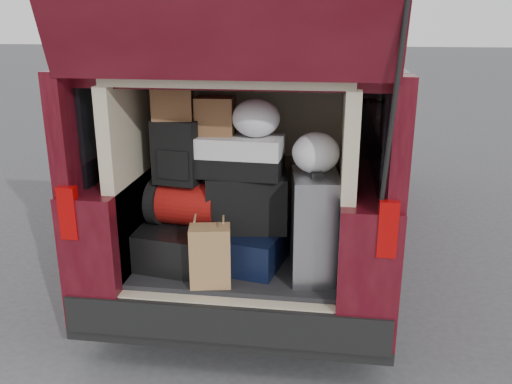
% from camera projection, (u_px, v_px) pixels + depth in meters
% --- Properties ---
extents(ground, '(80.00, 80.00, 0.00)m').
position_uv_depth(ground, '(235.00, 350.00, 3.49)').
color(ground, '#3E3E40').
rests_on(ground, ground).
extents(minivan, '(1.90, 5.35, 2.77)m').
position_uv_depth(minivan, '(270.00, 148.00, 4.96)').
color(minivan, black).
rests_on(minivan, ground).
extents(load_floor, '(1.24, 1.05, 0.55)m').
position_uv_depth(load_floor, '(242.00, 292.00, 3.67)').
color(load_floor, black).
rests_on(load_floor, ground).
extents(black_hardshell, '(0.53, 0.67, 0.24)m').
position_uv_depth(black_hardshell, '(179.00, 241.00, 3.50)').
color(black_hardshell, black).
rests_on(black_hardshell, load_floor).
extents(navy_hardshell, '(0.51, 0.58, 0.22)m').
position_uv_depth(navy_hardshell, '(249.00, 246.00, 3.44)').
color(navy_hardshell, black).
rests_on(navy_hardshell, load_floor).
extents(silver_roller, '(0.31, 0.45, 0.63)m').
position_uv_depth(silver_roller, '(314.00, 225.00, 3.22)').
color(silver_roller, silver).
rests_on(silver_roller, load_floor).
extents(kraft_bag, '(0.26, 0.19, 0.36)m').
position_uv_depth(kraft_bag, '(210.00, 256.00, 3.13)').
color(kraft_bag, olive).
rests_on(kraft_bag, load_floor).
extents(red_duffel, '(0.47, 0.34, 0.28)m').
position_uv_depth(red_duffel, '(186.00, 203.00, 3.42)').
color(red_duffel, '#9E100E').
rests_on(red_duffel, black_hardshell).
extents(black_soft_case, '(0.52, 0.35, 0.35)m').
position_uv_depth(black_soft_case, '(247.00, 202.00, 3.38)').
color(black_soft_case, black).
rests_on(black_soft_case, navy_hardshell).
extents(backpack, '(0.30, 0.21, 0.39)m').
position_uv_depth(backpack, '(177.00, 152.00, 3.28)').
color(backpack, black).
rests_on(backpack, red_duffel).
extents(twotone_duffel, '(0.55, 0.31, 0.24)m').
position_uv_depth(twotone_duffel, '(238.00, 156.00, 3.28)').
color(twotone_duffel, silver).
rests_on(twotone_duffel, black_soft_case).
extents(grocery_sack_lower, '(0.27, 0.23, 0.21)m').
position_uv_depth(grocery_sack_lower, '(173.00, 101.00, 3.23)').
color(grocery_sack_lower, brown).
rests_on(grocery_sack_lower, backpack).
extents(grocery_sack_upper, '(0.24, 0.20, 0.23)m').
position_uv_depth(grocery_sack_upper, '(215.00, 116.00, 3.27)').
color(grocery_sack_upper, brown).
rests_on(grocery_sack_upper, twotone_duffel).
extents(plastic_bag_center, '(0.30, 0.28, 0.23)m').
position_uv_depth(plastic_bag_center, '(256.00, 118.00, 3.19)').
color(plastic_bag_center, white).
rests_on(plastic_bag_center, twotone_duffel).
extents(plastic_bag_right, '(0.28, 0.26, 0.24)m').
position_uv_depth(plastic_bag_right, '(316.00, 153.00, 3.11)').
color(plastic_bag_right, white).
rests_on(plastic_bag_right, silver_roller).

